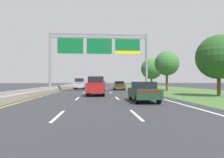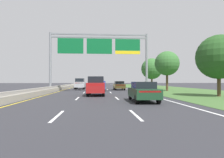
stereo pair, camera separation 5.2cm
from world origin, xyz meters
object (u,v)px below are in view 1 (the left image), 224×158
Objects in this scene: pickup_truck_blue at (98,84)px; roadside_tree_far at (152,69)px; overhead_sign_gantry at (99,50)px; roadside_tree_mid at (167,63)px; car_gold_right_lane_sedan at (119,85)px; roadside_tree_near at (219,57)px; car_white_centre_lane_sedan at (98,84)px; car_darkgreen_right_lane_sedan at (143,91)px; car_red_centre_lane_suv at (96,86)px; car_silver_left_lane_suv at (80,84)px.

roadside_tree_far is at bearing -45.35° from pickup_truck_blue.
roadside_tree_mid is at bearing 5.91° from overhead_sign_gantry.
roadside_tree_near is at bearing -150.35° from car_gold_right_lane_sedan.
overhead_sign_gantry reaches higher than roadside_tree_far.
car_darkgreen_right_lane_sedan is at bearing -173.28° from car_white_centre_lane_sedan.
car_darkgreen_right_lane_sedan is 0.69× the size of roadside_tree_mid.
car_darkgreen_right_lane_sedan is 1.01× the size of car_white_centre_lane_sedan.
pickup_truck_blue is 1.22× the size of car_darkgreen_right_lane_sedan.
car_red_centre_lane_suv is at bearing 178.97° from car_white_centre_lane_sedan.
overhead_sign_gantry is 8.45m from car_gold_right_lane_sedan.
car_white_centre_lane_sedan is at bearing 117.35° from roadside_tree_near.
car_white_centre_lane_sedan is at bearing 0.82° from car_red_centre_lane_suv.
roadside_tree_near is 0.97× the size of roadside_tree_far.
car_gold_right_lane_sedan is 9.18m from roadside_tree_mid.
roadside_tree_near is at bearing -141.19° from car_silver_left_lane_suv.
overhead_sign_gantry is 2.34× the size of roadside_tree_near.
pickup_truck_blue is at bearing 138.96° from roadside_tree_near.
car_silver_left_lane_suv is at bearing 111.68° from overhead_sign_gantry.
roadside_tree_near is (16.11, -19.72, 3.03)m from car_silver_left_lane_suv.
roadside_tree_far is at bearing -47.21° from car_gold_right_lane_sedan.
car_red_centre_lane_suv is 0.74× the size of roadside_tree_near.
pickup_truck_blue is 1.15× the size of car_silver_left_lane_suv.
roadside_tree_near is (8.75, -15.48, 3.31)m from car_gold_right_lane_sedan.
car_silver_left_lane_suv is 0.73× the size of roadside_tree_near.
roadside_tree_mid is at bearing -25.11° from car_darkgreen_right_lane_sedan.
car_darkgreen_right_lane_sedan is (3.33, -14.45, -5.60)m from overhead_sign_gantry.
roadside_tree_far is (8.43, 27.17, 3.49)m from car_darkgreen_right_lane_sedan.
car_silver_left_lane_suv is at bearing 60.17° from car_gold_right_lane_sedan.
car_darkgreen_right_lane_sedan is (7.09, -23.90, -0.28)m from car_silver_left_lane_suv.
car_red_centre_lane_suv is (-0.29, -21.61, 0.28)m from car_white_centre_lane_sedan.
car_gold_right_lane_sedan is 13.55m from car_red_centre_lane_suv.
overhead_sign_gantry is 2.33× the size of roadside_tree_mid.
car_red_centre_lane_suv is at bearing -120.80° from roadside_tree_far.
pickup_truck_blue reaches higher than car_darkgreen_right_lane_sedan.
roadside_tree_far reaches higher than roadside_tree_near.
car_silver_left_lane_suv is 17.25m from roadside_tree_mid.
car_white_centre_lane_sedan is 0.93× the size of car_red_centre_lane_suv.
car_darkgreen_right_lane_sedan is at bearing -149.20° from car_red_centre_lane_suv.
car_darkgreen_right_lane_sedan is at bearing -77.03° from overhead_sign_gantry.
roadside_tree_mid is (-1.37, 11.41, 0.34)m from roadside_tree_near.
roadside_tree_near reaches higher than car_red_centre_lane_suv.
overhead_sign_gantry reaches higher than roadside_tree_near.
car_silver_left_lane_suv is 0.71× the size of roadside_tree_far.
car_red_centre_lane_suv is at bearing -93.20° from overhead_sign_gantry.
roadside_tree_far is (15.51, 3.27, 3.21)m from car_silver_left_lane_suv.
overhead_sign_gantry is 11.21m from roadside_tree_mid.
roadside_tree_mid is at bearing 96.86° from roadside_tree_near.
roadside_tree_near is at bearing -131.70° from pickup_truck_blue.
pickup_truck_blue is at bearing -134.70° from roadside_tree_far.
car_gold_right_lane_sedan is at bearing -120.42° from car_silver_left_lane_suv.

